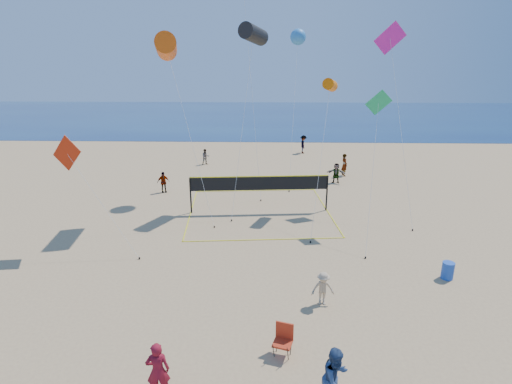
{
  "coord_description": "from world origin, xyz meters",
  "views": [
    {
      "loc": [
        -0.47,
        -10.52,
        9.2
      ],
      "look_at": [
        -0.86,
        2.0,
        5.11
      ],
      "focal_mm": 28.0,
      "sensor_mm": 36.0,
      "label": 1
    }
  ],
  "objects_px": {
    "woman": "(158,371)",
    "camp_chair": "(283,338)",
    "volleyball_net": "(259,187)",
    "trash_barrel": "(448,270)"
  },
  "relations": [
    {
      "from": "volleyball_net",
      "to": "camp_chair",
      "type": "bearing_deg",
      "value": -90.18
    },
    {
      "from": "trash_barrel",
      "to": "camp_chair",
      "type": "bearing_deg",
      "value": -145.77
    },
    {
      "from": "camp_chair",
      "to": "volleyball_net",
      "type": "bearing_deg",
      "value": 111.55
    },
    {
      "from": "camp_chair",
      "to": "volleyball_net",
      "type": "xyz_separation_m",
      "value": [
        -1.1,
        13.21,
        1.0
      ]
    },
    {
      "from": "woman",
      "to": "trash_barrel",
      "type": "xyz_separation_m",
      "value": [
        11.09,
        6.97,
        -0.52
      ]
    },
    {
      "from": "camp_chair",
      "to": "trash_barrel",
      "type": "xyz_separation_m",
      "value": [
        7.47,
        5.08,
        -0.24
      ]
    },
    {
      "from": "woman",
      "to": "trash_barrel",
      "type": "distance_m",
      "value": 13.1
    },
    {
      "from": "woman",
      "to": "camp_chair",
      "type": "distance_m",
      "value": 4.09
    },
    {
      "from": "camp_chair",
      "to": "woman",
      "type": "bearing_deg",
      "value": -135.67
    },
    {
      "from": "volleyball_net",
      "to": "trash_barrel",
      "type": "bearing_deg",
      "value": -48.43
    }
  ]
}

